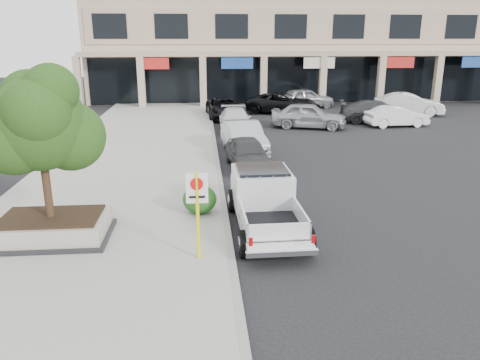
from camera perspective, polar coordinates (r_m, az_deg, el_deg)
name	(u,v)px	position (r m, az deg, el deg)	size (l,w,h in m)	color
ground	(283,243)	(13.51, 5.28, -7.71)	(120.00, 120.00, 0.00)	black
sidewalk	(121,183)	(19.18, -14.34, -0.37)	(8.00, 52.00, 0.15)	gray
curb	(220,181)	(18.92, -2.47, -0.08)	(0.20, 52.00, 0.15)	gray
strip_mall	(306,47)	(47.13, 8.06, 15.80)	(40.55, 12.43, 9.50)	tan
planter	(52,228)	(14.31, -21.93, -5.40)	(3.20, 2.20, 0.68)	black
planter_tree	(46,124)	(13.64, -22.57, 6.35)	(2.90, 2.55, 4.00)	black
no_parking_sign	(197,204)	(11.76, -5.22, -2.94)	(0.55, 0.09, 2.30)	#FFEA0D
hedge	(200,199)	(15.16, -4.94, -2.36)	(1.10, 0.99, 0.94)	#144616
pickup_truck	(266,203)	(14.11, 3.23, -2.85)	(1.99, 5.37, 1.69)	silver
curb_car_a	(248,153)	(20.83, 0.96, 3.28)	(1.61, 4.01, 1.36)	#2F3134
curb_car_b	(244,137)	(23.72, 0.45, 5.22)	(1.65, 4.73, 1.56)	#A8ACB0
curb_car_c	(235,120)	(29.45, -0.60, 7.34)	(1.89, 4.66, 1.35)	silver
curb_car_d	(224,108)	(34.17, -1.99, 8.73)	(2.34, 5.07, 1.41)	black
lot_car_a	(309,115)	(30.59, 8.37, 7.79)	(1.92, 4.78, 1.63)	#9EA0A6
lot_car_b	(397,116)	(32.50, 18.54, 7.37)	(1.42, 4.06, 1.34)	silver
lot_car_c	(378,112)	(33.51, 16.48, 7.98)	(2.12, 5.21, 1.51)	#323438
lot_car_d	(283,103)	(36.41, 5.28, 9.32)	(2.61, 5.66, 1.57)	black
lot_car_e	(305,98)	(39.47, 7.95, 9.86)	(1.92, 4.78, 1.63)	#96999E
lot_car_f	(409,104)	(37.65, 19.86, 8.69)	(1.73, 4.96, 1.63)	silver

